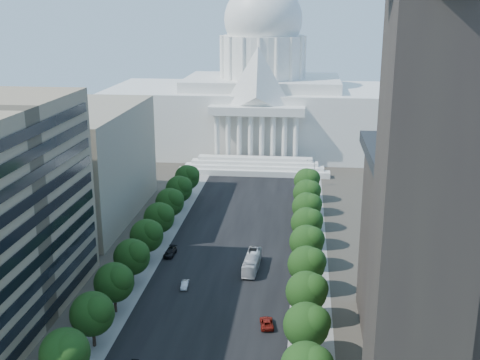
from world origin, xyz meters
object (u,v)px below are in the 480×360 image
(car_silver, at_px, (185,285))
(city_bus, at_px, (252,262))
(car_red, at_px, (267,323))
(car_dark_b, at_px, (170,252))

(car_silver, height_order, city_bus, city_bus)
(car_silver, height_order, car_red, car_red)
(car_silver, distance_m, city_bus, 16.71)
(car_red, bearing_deg, car_dark_b, -58.51)
(car_red, relative_size, car_dark_b, 0.92)
(city_bus, bearing_deg, car_dark_b, 167.37)
(car_silver, distance_m, car_red, 22.55)
(car_red, distance_m, city_bus, 24.72)
(city_bus, bearing_deg, car_red, -75.56)
(car_dark_b, distance_m, city_bus, 20.44)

